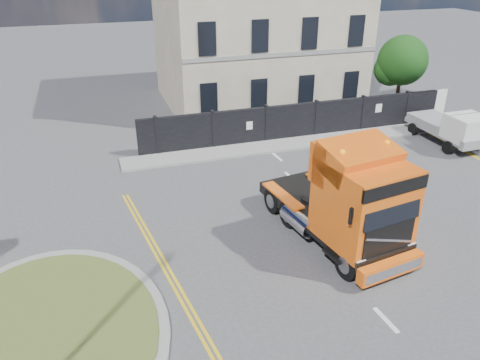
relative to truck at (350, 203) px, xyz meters
name	(u,v)px	position (x,y,z in m)	size (l,w,h in m)	color
ground	(250,239)	(-3.12, 1.51, -1.79)	(120.00, 120.00, 0.00)	#424244
traffic_island	(44,338)	(-10.12, -1.49, -1.71)	(6.80, 6.80, 0.17)	gray
hoarding_fence	(308,120)	(3.43, 10.51, -0.79)	(18.80, 0.25, 2.00)	black
georgian_building	(256,15)	(2.88, 18.01, 3.98)	(12.30, 10.30, 12.80)	beige
tree	(400,63)	(11.26, 13.61, 1.26)	(3.20, 3.20, 4.80)	#382619
pavement_far	(305,142)	(2.88, 9.61, -1.73)	(20.00, 1.60, 0.12)	gray
truck	(350,203)	(0.00, 0.00, 0.00)	(3.44, 6.96, 4.00)	black
flatbed_pickup	(458,129)	(10.31, 6.54, -0.74)	(2.11, 4.72, 1.96)	gray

